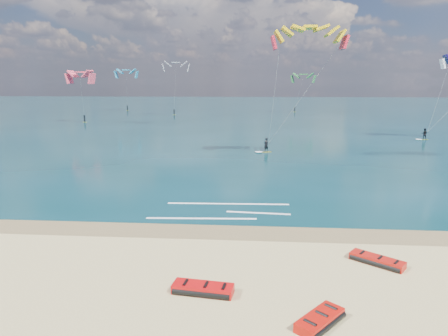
# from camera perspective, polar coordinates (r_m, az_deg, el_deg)

# --- Properties ---
(ground) EXTENTS (320.00, 320.00, 0.00)m
(ground) POSITION_cam_1_polar(r_m,az_deg,el_deg) (58.53, 2.10, 4.17)
(ground) COLOR tan
(ground) RESTS_ON ground
(wet_sand_strip) EXTENTS (320.00, 2.40, 0.01)m
(wet_sand_strip) POSITION_cam_1_polar(r_m,az_deg,el_deg) (22.57, -1.53, -9.05)
(wet_sand_strip) COLOR brown
(wet_sand_strip) RESTS_ON ground
(sea) EXTENTS (320.00, 200.00, 0.04)m
(sea) POSITION_cam_1_polar(r_m,az_deg,el_deg) (122.21, 3.26, 8.37)
(sea) COLOR #082E31
(sea) RESTS_ON ground
(packed_kite_left) EXTENTS (2.74, 1.47, 0.42)m
(packed_kite_left) POSITION_cam_1_polar(r_m,az_deg,el_deg) (16.59, -3.01, -17.37)
(packed_kite_left) COLOR red
(packed_kite_left) RESTS_ON ground
(packed_kite_mid) EXTENTS (2.72, 2.41, 0.39)m
(packed_kite_mid) POSITION_cam_1_polar(r_m,az_deg,el_deg) (20.13, 20.98, -12.65)
(packed_kite_mid) COLOR red
(packed_kite_mid) RESTS_ON ground
(packed_kite_right) EXTENTS (2.33, 2.45, 0.42)m
(packed_kite_right) POSITION_cam_1_polar(r_m,az_deg,el_deg) (15.13, 13.50, -20.93)
(packed_kite_right) COLOR red
(packed_kite_right) RESTS_ON ground
(kitesurfer_main) EXTENTS (10.19, 6.87, 14.89)m
(kitesurfer_main) POSITION_cam_1_polar(r_m,az_deg,el_deg) (44.03, 9.02, 11.39)
(kitesurfer_main) COLOR yellow
(kitesurfer_main) RESTS_ON sea
(shoreline_foam) EXTENTS (8.96, 3.67, 0.01)m
(shoreline_foam) POSITION_cam_1_polar(r_m,az_deg,el_deg) (25.91, 0.22, -6.10)
(shoreline_foam) COLOR white
(shoreline_foam) RESTS_ON ground
(distant_kites) EXTENTS (53.84, 36.56, 12.59)m
(distant_kites) POSITION_cam_1_polar(r_m,az_deg,el_deg) (99.44, -6.83, 10.62)
(distant_kites) COLOR gray
(distant_kites) RESTS_ON ground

